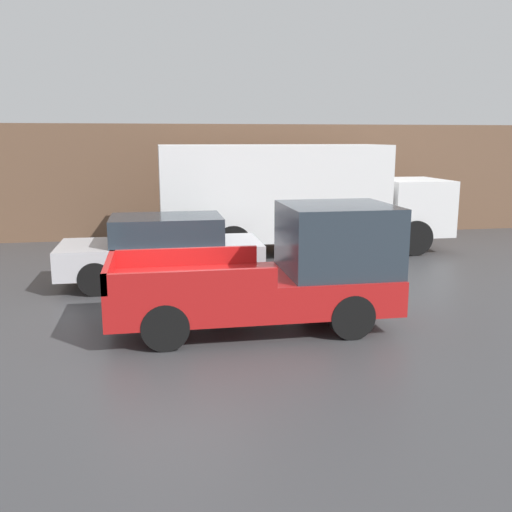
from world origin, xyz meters
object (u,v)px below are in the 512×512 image
object	(u,v)px
pickup_truck	(283,271)
newspaper_box	(246,221)
car	(163,249)
delivery_truck	(294,195)

from	to	relation	value
pickup_truck	newspaper_box	bearing A→B (deg)	84.86
pickup_truck	car	distance (m)	4.10
pickup_truck	car	world-z (taller)	pickup_truck
delivery_truck	newspaper_box	distance (m)	3.23
pickup_truck	delivery_truck	size ratio (longest dim) A/B	0.59
newspaper_box	pickup_truck	bearing A→B (deg)	-95.14
delivery_truck	car	bearing A→B (deg)	-141.54
pickup_truck	newspaper_box	distance (m)	9.52
car	delivery_truck	bearing A→B (deg)	38.46
pickup_truck	delivery_truck	xyz separation A→B (m)	(1.81, 6.62, 0.72)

